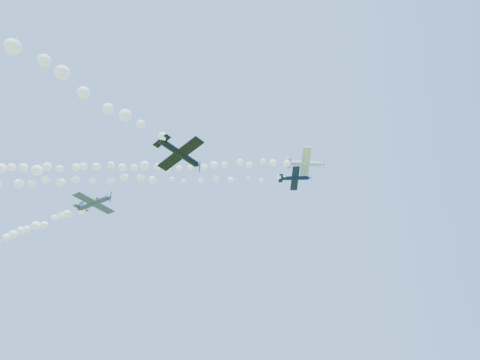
% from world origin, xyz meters
% --- Properties ---
extents(plane_white, '(7.49, 7.77, 2.79)m').
position_xyz_m(plane_white, '(16.86, 1.77, 53.26)').
color(plane_white, silver).
extents(smoke_trail_white, '(70.83, 18.09, 3.12)m').
position_xyz_m(smoke_trail_white, '(-20.70, -6.70, 52.98)').
color(smoke_trail_white, white).
extents(plane_navy, '(6.44, 6.82, 1.90)m').
position_xyz_m(plane_navy, '(14.52, 2.83, 50.98)').
color(plane_navy, black).
extents(smoke_trail_navy, '(82.75, 20.44, 2.57)m').
position_xyz_m(smoke_trail_navy, '(-28.70, -6.90, 50.78)').
color(smoke_trail_navy, white).
extents(plane_grey, '(8.14, 8.55, 2.46)m').
position_xyz_m(plane_grey, '(-20.79, -6.11, 44.92)').
color(plane_grey, '#35394D').
extents(plane_black, '(6.73, 6.36, 2.02)m').
position_xyz_m(plane_black, '(3.16, -24.13, 34.87)').
color(plane_black, black).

